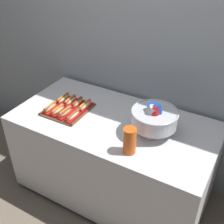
{
  "coord_description": "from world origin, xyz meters",
  "views": [
    {
      "loc": [
        0.91,
        -1.62,
        2.11
      ],
      "look_at": [
        -0.03,
        0.03,
        0.84
      ],
      "focal_mm": 46.38,
      "sensor_mm": 36.0,
      "label": 1
    }
  ],
  "objects_px": {
    "hot_dog_1": "(58,110)",
    "hot_dog_3": "(73,115)",
    "serving_tray": "(68,110)",
    "punch_bowl": "(154,117)",
    "hot_dog_4": "(63,99)",
    "hot_dog_6": "(77,103)",
    "hot_dog_0": "(50,108)",
    "buffet_table": "(113,156)",
    "hot_dog_2": "(65,113)",
    "hot_dog_5": "(70,101)",
    "hot_dog_7": "(85,106)",
    "cup_stack": "(130,141)"
  },
  "relations": [
    {
      "from": "buffet_table",
      "to": "hot_dog_3",
      "type": "xyz_separation_m",
      "value": [
        -0.29,
        -0.14,
        0.41
      ]
    },
    {
      "from": "hot_dog_1",
      "to": "hot_dog_6",
      "type": "height_order",
      "value": "hot_dog_6"
    },
    {
      "from": "serving_tray",
      "to": "hot_dog_2",
      "type": "bearing_deg",
      "value": -64.83
    },
    {
      "from": "hot_dog_2",
      "to": "serving_tray",
      "type": "bearing_deg",
      "value": 115.17
    },
    {
      "from": "hot_dog_5",
      "to": "punch_bowl",
      "type": "distance_m",
      "value": 0.78
    },
    {
      "from": "hot_dog_2",
      "to": "hot_dog_4",
      "type": "relative_size",
      "value": 1.0
    },
    {
      "from": "hot_dog_5",
      "to": "cup_stack",
      "type": "bearing_deg",
      "value": -22.14
    },
    {
      "from": "hot_dog_5",
      "to": "hot_dog_7",
      "type": "xyz_separation_m",
      "value": [
        0.15,
        0.0,
        -0.0
      ]
    },
    {
      "from": "hot_dog_2",
      "to": "hot_dog_7",
      "type": "xyz_separation_m",
      "value": [
        0.07,
        0.17,
        -0.0
      ]
    },
    {
      "from": "buffet_table",
      "to": "hot_dog_7",
      "type": "distance_m",
      "value": 0.5
    },
    {
      "from": "hot_dog_1",
      "to": "cup_stack",
      "type": "xyz_separation_m",
      "value": [
        0.71,
        -0.13,
        0.06
      ]
    },
    {
      "from": "serving_tray",
      "to": "hot_dog_2",
      "type": "relative_size",
      "value": 2.17
    },
    {
      "from": "buffet_table",
      "to": "hot_dog_7",
      "type": "xyz_separation_m",
      "value": [
        -0.29,
        0.03,
        0.41
      ]
    },
    {
      "from": "hot_dog_6",
      "to": "hot_dog_2",
      "type": "bearing_deg",
      "value": -89.28
    },
    {
      "from": "buffet_table",
      "to": "hot_dog_6",
      "type": "relative_size",
      "value": 9.71
    },
    {
      "from": "buffet_table",
      "to": "hot_dog_1",
      "type": "relative_size",
      "value": 10.51
    },
    {
      "from": "cup_stack",
      "to": "hot_dog_6",
      "type": "bearing_deg",
      "value": 155.49
    },
    {
      "from": "hot_dog_7",
      "to": "punch_bowl",
      "type": "bearing_deg",
      "value": -1.8
    },
    {
      "from": "hot_dog_3",
      "to": "hot_dog_6",
      "type": "height_order",
      "value": "hot_dog_6"
    },
    {
      "from": "hot_dog_4",
      "to": "hot_dog_7",
      "type": "xyz_separation_m",
      "value": [
        0.22,
        0.0,
        -0.0
      ]
    },
    {
      "from": "hot_dog_4",
      "to": "hot_dog_6",
      "type": "relative_size",
      "value": 1.01
    },
    {
      "from": "hot_dog_5",
      "to": "hot_dog_6",
      "type": "relative_size",
      "value": 0.97
    },
    {
      "from": "serving_tray",
      "to": "hot_dog_0",
      "type": "relative_size",
      "value": 2.3
    },
    {
      "from": "hot_dog_3",
      "to": "buffet_table",
      "type": "bearing_deg",
      "value": 25.74
    },
    {
      "from": "buffet_table",
      "to": "hot_dog_1",
      "type": "xyz_separation_m",
      "value": [
        -0.44,
        -0.14,
        0.41
      ]
    },
    {
      "from": "hot_dog_0",
      "to": "buffet_table",
      "type": "bearing_deg",
      "value": 15.44
    },
    {
      "from": "hot_dog_3",
      "to": "hot_dog_6",
      "type": "bearing_deg",
      "value": 115.17
    },
    {
      "from": "serving_tray",
      "to": "hot_dog_5",
      "type": "relative_size",
      "value": 2.25
    },
    {
      "from": "cup_stack",
      "to": "punch_bowl",
      "type": "bearing_deg",
      "value": 78.12
    },
    {
      "from": "hot_dog_1",
      "to": "hot_dog_3",
      "type": "height_order",
      "value": "same"
    },
    {
      "from": "hot_dog_3",
      "to": "hot_dog_6",
      "type": "relative_size",
      "value": 1.06
    },
    {
      "from": "hot_dog_1",
      "to": "hot_dog_3",
      "type": "relative_size",
      "value": 0.87
    },
    {
      "from": "hot_dog_2",
      "to": "hot_dog_3",
      "type": "xyz_separation_m",
      "value": [
        0.07,
        0.0,
        -0.0
      ]
    },
    {
      "from": "serving_tray",
      "to": "hot_dog_6",
      "type": "relative_size",
      "value": 2.19
    },
    {
      "from": "hot_dog_0",
      "to": "punch_bowl",
      "type": "xyz_separation_m",
      "value": [
        0.85,
        0.15,
        0.1
      ]
    },
    {
      "from": "hot_dog_7",
      "to": "hot_dog_5",
      "type": "bearing_deg",
      "value": -179.28
    },
    {
      "from": "hot_dog_2",
      "to": "hot_dog_7",
      "type": "distance_m",
      "value": 0.18
    },
    {
      "from": "cup_stack",
      "to": "hot_dog_0",
      "type": "bearing_deg",
      "value": 170.99
    },
    {
      "from": "buffet_table",
      "to": "hot_dog_0",
      "type": "height_order",
      "value": "hot_dog_0"
    },
    {
      "from": "hot_dog_2",
      "to": "hot_dog_6",
      "type": "bearing_deg",
      "value": 90.72
    },
    {
      "from": "hot_dog_3",
      "to": "hot_dog_7",
      "type": "distance_m",
      "value": 0.17
    },
    {
      "from": "buffet_table",
      "to": "hot_dog_0",
      "type": "bearing_deg",
      "value": -164.56
    },
    {
      "from": "serving_tray",
      "to": "hot_dog_4",
      "type": "xyz_separation_m",
      "value": [
        -0.11,
        0.08,
        0.03
      ]
    },
    {
      "from": "hot_dog_1",
      "to": "hot_dog_2",
      "type": "relative_size",
      "value": 0.92
    },
    {
      "from": "hot_dog_3",
      "to": "hot_dog_4",
      "type": "height_order",
      "value": "same"
    },
    {
      "from": "hot_dog_0",
      "to": "serving_tray",
      "type": "bearing_deg",
      "value": 36.98
    },
    {
      "from": "hot_dog_1",
      "to": "hot_dog_4",
      "type": "relative_size",
      "value": 0.92
    },
    {
      "from": "serving_tray",
      "to": "punch_bowl",
      "type": "xyz_separation_m",
      "value": [
        0.73,
        0.06,
        0.14
      ]
    },
    {
      "from": "hot_dog_6",
      "to": "punch_bowl",
      "type": "distance_m",
      "value": 0.71
    },
    {
      "from": "serving_tray",
      "to": "hot_dog_6",
      "type": "distance_m",
      "value": 0.1
    }
  ]
}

